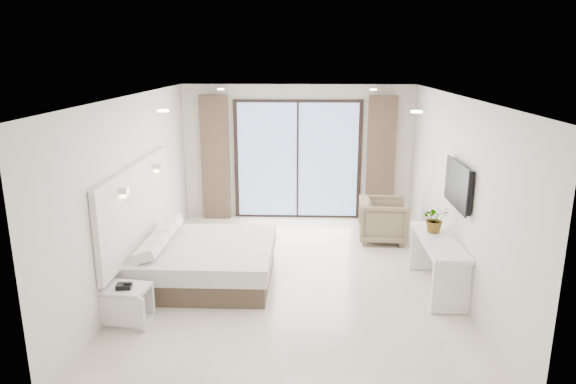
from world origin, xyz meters
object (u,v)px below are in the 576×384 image
Objects in this scene: bed at (204,261)px; armchair at (383,218)px; console_desk at (438,253)px; nightstand at (127,305)px.

armchair reaches higher than bed.
armchair reaches higher than console_desk.
nightstand is at bearing -118.29° from bed.
bed reaches higher than nightstand.
nightstand is 0.37× the size of console_desk.
armchair is (3.59, 3.10, 0.18)m from nightstand.
console_desk is at bearing -3.77° from bed.
nightstand is 0.69× the size of armchair.
nightstand is (-0.70, -1.31, -0.05)m from bed.
bed is at bearing 69.79° from nightstand.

